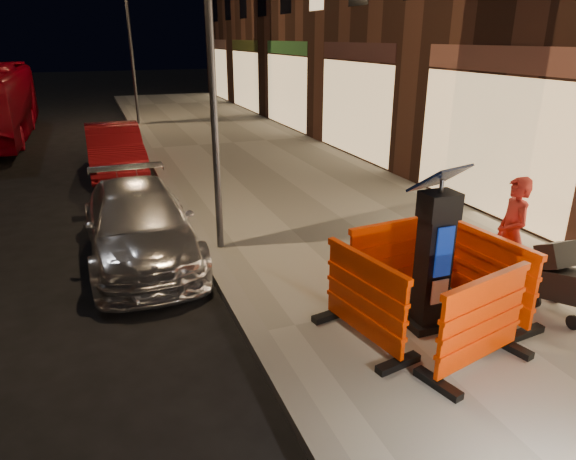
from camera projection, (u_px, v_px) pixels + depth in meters
name	position (u px, v px, depth m)	size (l,w,h in m)	color
ground_plane	(258.00, 343.00, 6.64)	(120.00, 120.00, 0.00)	black
sidewalk	(450.00, 298.00, 7.61)	(6.00, 60.00, 0.15)	gray
kerb	(257.00, 338.00, 6.61)	(0.30, 60.00, 0.15)	slate
parking_kiosk	(434.00, 255.00, 6.38)	(0.65, 0.65, 2.04)	black
barrier_front	(481.00, 324.00, 5.70)	(1.46, 0.60, 1.14)	#EF3500
barrier_back	(391.00, 259.00, 7.37)	(1.46, 0.60, 1.14)	#EF3500
barrier_kerbside	(365.00, 300.00, 6.22)	(1.46, 0.60, 1.14)	#EF3500
barrier_bldgside	(490.00, 276.00, 6.85)	(1.46, 0.60, 1.14)	#EF3500
car_silver	(143.00, 257.00, 9.20)	(1.79, 4.39, 1.28)	silver
car_red	(118.00, 173.00, 14.89)	(1.46, 4.19, 1.38)	maroon
man	(511.00, 235.00, 7.44)	(0.63, 0.41, 1.73)	maroon
stroller	(568.00, 282.00, 6.85)	(0.51, 0.78, 0.98)	black
street_lamp_mid	(212.00, 74.00, 8.23)	(0.12, 0.12, 6.00)	#3F3F44
street_lamp_far	(131.00, 51.00, 21.36)	(0.12, 0.12, 6.00)	#3F3F44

